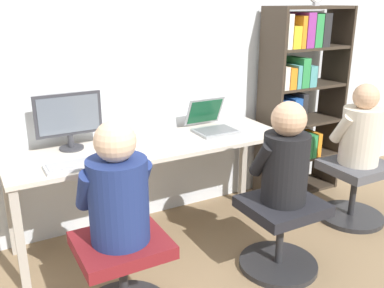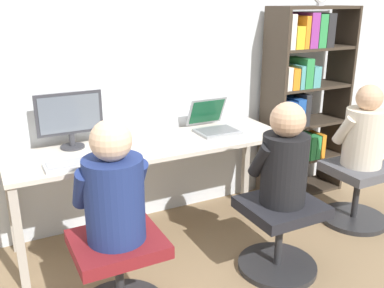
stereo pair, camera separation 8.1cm
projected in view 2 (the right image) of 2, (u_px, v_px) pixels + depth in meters
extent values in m
plane|color=#846B4C|center=(172.00, 252.00, 2.97)|extent=(14.00, 14.00, 0.00)
cube|color=silver|center=(133.00, 53.00, 3.07)|extent=(10.00, 0.05, 2.60)
cube|color=beige|center=(154.00, 146.00, 2.98)|extent=(1.98, 0.56, 0.03)
cube|color=#ADA497|center=(19.00, 240.00, 2.48)|extent=(0.05, 0.05, 0.68)
cube|color=#ADA497|center=(281.00, 180.00, 3.30)|extent=(0.05, 0.05, 0.68)
cube|color=#ADA497|center=(11.00, 206.00, 2.89)|extent=(0.05, 0.05, 0.68)
cube|color=#ADA497|center=(246.00, 160.00, 3.70)|extent=(0.05, 0.05, 0.68)
cylinder|color=#333338|center=(73.00, 147.00, 2.90)|extent=(0.16, 0.16, 0.01)
cylinder|color=#333338|center=(72.00, 140.00, 2.88)|extent=(0.04, 0.04, 0.09)
cube|color=#333338|center=(69.00, 113.00, 2.82)|extent=(0.44, 0.02, 0.28)
cube|color=slate|center=(70.00, 114.00, 2.81)|extent=(0.39, 0.01, 0.24)
cube|color=gray|center=(217.00, 132.00, 3.22)|extent=(0.31, 0.24, 0.02)
cube|color=slate|center=(217.00, 130.00, 3.21)|extent=(0.27, 0.19, 0.00)
cube|color=gray|center=(206.00, 111.00, 3.32)|extent=(0.31, 0.11, 0.22)
cube|color=#144C2D|center=(207.00, 112.00, 3.32)|extent=(0.27, 0.09, 0.19)
cube|color=#B2B2B7|center=(79.00, 163.00, 2.59)|extent=(0.41, 0.16, 0.02)
cube|color=#97979C|center=(79.00, 161.00, 2.59)|extent=(0.38, 0.13, 0.00)
ellipsoid|color=#99999E|center=(121.00, 156.00, 2.69)|extent=(0.06, 0.10, 0.03)
cylinder|color=#262628|center=(120.00, 279.00, 2.33)|extent=(0.05, 0.05, 0.37)
cube|color=maroon|center=(117.00, 244.00, 2.26)|extent=(0.47, 0.43, 0.07)
cylinder|color=#262628|center=(277.00, 265.00, 2.79)|extent=(0.51, 0.51, 0.04)
cylinder|color=#262628|center=(279.00, 238.00, 2.73)|extent=(0.05, 0.05, 0.37)
cube|color=black|center=(281.00, 207.00, 2.66)|extent=(0.47, 0.43, 0.07)
cylinder|color=navy|center=(115.00, 200.00, 2.17)|extent=(0.31, 0.31, 0.45)
sphere|color=beige|center=(111.00, 140.00, 2.07)|extent=(0.21, 0.21, 0.21)
cylinder|color=navy|center=(82.00, 189.00, 2.15)|extent=(0.09, 0.20, 0.25)
cylinder|color=navy|center=(137.00, 178.00, 2.27)|extent=(0.09, 0.20, 0.25)
cylinder|color=black|center=(284.00, 170.00, 2.57)|extent=(0.28, 0.28, 0.43)
sphere|color=tan|center=(288.00, 120.00, 2.47)|extent=(0.21, 0.21, 0.21)
cylinder|color=black|center=(261.00, 160.00, 2.55)|extent=(0.08, 0.19, 0.24)
cylinder|color=black|center=(295.00, 153.00, 2.66)|extent=(0.08, 0.19, 0.24)
cube|color=#382D23|center=(272.00, 109.00, 3.52)|extent=(0.02, 0.31, 1.62)
cube|color=#382D23|center=(337.00, 100.00, 3.83)|extent=(0.02, 0.31, 1.62)
cube|color=#382D23|center=(298.00, 189.00, 3.93)|extent=(0.70, 0.30, 0.02)
cube|color=#382D23|center=(301.00, 156.00, 3.83)|extent=(0.70, 0.30, 0.02)
cube|color=#382D23|center=(304.00, 122.00, 3.72)|extent=(0.70, 0.30, 0.02)
cube|color=#382D23|center=(308.00, 86.00, 3.62)|extent=(0.70, 0.30, 0.02)
cube|color=#382D23|center=(311.00, 48.00, 3.52)|extent=(0.70, 0.30, 0.02)
cube|color=#382D23|center=(314.00, 7.00, 3.42)|extent=(0.70, 0.30, 0.02)
cube|color=#8C338C|center=(276.00, 186.00, 3.70)|extent=(0.05, 0.18, 0.22)
cube|color=gold|center=(280.00, 186.00, 3.76)|extent=(0.07, 0.23, 0.17)
cube|color=silver|center=(287.00, 183.00, 3.79)|extent=(0.07, 0.24, 0.20)
cube|color=orange|center=(295.00, 178.00, 3.80)|extent=(0.08, 0.21, 0.26)
cube|color=red|center=(279.00, 149.00, 3.62)|extent=(0.08, 0.21, 0.24)
cube|color=#8C338C|center=(286.00, 151.00, 3.67)|extent=(0.08, 0.23, 0.17)
cube|color=#8C338C|center=(294.00, 148.00, 3.69)|extent=(0.07, 0.22, 0.21)
cube|color=#2D8C47|center=(301.00, 145.00, 3.71)|extent=(0.05, 0.20, 0.25)
cube|color=#2D8C47|center=(307.00, 146.00, 3.73)|extent=(0.06, 0.17, 0.21)
cube|color=#2D8C47|center=(309.00, 144.00, 3.79)|extent=(0.05, 0.25, 0.21)
cube|color=orange|center=(316.00, 144.00, 3.79)|extent=(0.04, 0.19, 0.21)
cube|color=red|center=(278.00, 117.00, 3.54)|extent=(0.04, 0.26, 0.17)
cube|color=#1E4C9E|center=(285.00, 113.00, 3.54)|extent=(0.07, 0.23, 0.22)
cube|color=#1E4C9E|center=(292.00, 111.00, 3.58)|extent=(0.08, 0.24, 0.23)
cube|color=#262628|center=(300.00, 108.00, 3.60)|extent=(0.05, 0.22, 0.27)
cube|color=silver|center=(282.00, 78.00, 3.42)|extent=(0.05, 0.22, 0.18)
cube|color=orange|center=(289.00, 78.00, 3.44)|extent=(0.07, 0.21, 0.17)
cube|color=teal|center=(293.00, 76.00, 3.49)|extent=(0.04, 0.25, 0.19)
cube|color=#2D8C47|center=(300.00, 72.00, 3.50)|extent=(0.08, 0.24, 0.24)
cube|color=teal|center=(307.00, 75.00, 3.55)|extent=(0.07, 0.25, 0.17)
cube|color=silver|center=(283.00, 31.00, 3.32)|extent=(0.05, 0.26, 0.26)
cube|color=gold|center=(290.00, 37.00, 3.36)|extent=(0.08, 0.26, 0.17)
cube|color=orange|center=(299.00, 32.00, 3.37)|extent=(0.04, 0.23, 0.25)
cube|color=#8C338C|center=(305.00, 30.00, 3.40)|extent=(0.08, 0.24, 0.27)
cube|color=#2D8C47|center=(314.00, 30.00, 3.43)|extent=(0.08, 0.23, 0.26)
cube|color=#262628|center=(322.00, 30.00, 3.47)|extent=(0.08, 0.23, 0.26)
cube|color=#B2B2B7|center=(320.00, 5.00, 3.31)|extent=(0.05, 0.03, 0.02)
cylinder|color=#262628|center=(353.00, 218.00, 3.39)|extent=(0.51, 0.51, 0.04)
cylinder|color=#262628|center=(356.00, 195.00, 3.32)|extent=(0.05, 0.05, 0.37)
cube|color=#4C4C51|center=(360.00, 169.00, 3.25)|extent=(0.47, 0.43, 0.07)
cylinder|color=beige|center=(364.00, 138.00, 3.17)|extent=(0.30, 0.30, 0.43)
sphere|color=tan|center=(369.00, 98.00, 3.08)|extent=(0.19, 0.19, 0.19)
cylinder|color=beige|center=(345.00, 130.00, 3.14)|extent=(0.08, 0.19, 0.25)
cylinder|color=beige|center=(372.00, 125.00, 3.27)|extent=(0.08, 0.19, 0.25)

